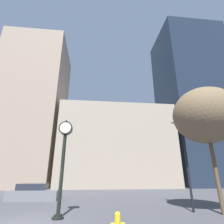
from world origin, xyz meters
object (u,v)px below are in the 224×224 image
Objects in this scene: fire_hydrant_near at (118,222)px; bare_tree at (205,115)px; car_grey at (34,193)px; street_lamp_right at (182,144)px; street_clock at (64,153)px.

fire_hydrant_near is 0.10× the size of bare_tree.
fire_hydrant_near is at bearing -55.96° from car_grey.
car_grey is at bearing 150.23° from bare_tree.
bare_tree reaches higher than fire_hydrant_near.
car_grey is 5.62× the size of fire_hydrant_near.
car_grey is 13.08m from street_lamp_right.
car_grey is (-3.37, 7.11, -2.69)m from street_clock.
street_lamp_right reaches higher than car_grey.
street_clock is at bearing -180.00° from bare_tree.
bare_tree is (6.36, 2.63, 5.46)m from fire_hydrant_near.
street_lamp_right is (11.12, -5.93, 3.52)m from car_grey.
fire_hydrant_near is (2.70, -2.63, -2.88)m from street_clock.
street_clock is 0.85× the size of street_lamp_right.
fire_hydrant_near is (6.08, -9.74, -0.19)m from car_grey.
street_clock is at bearing -171.33° from street_lamp_right.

